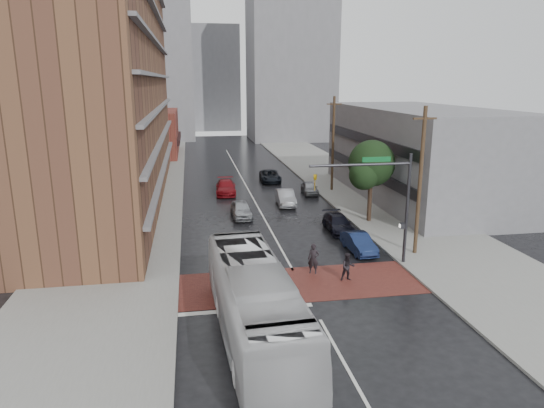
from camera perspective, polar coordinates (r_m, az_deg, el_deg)
ground at (r=28.33m, az=3.57°, el=-9.74°), size 160.00×160.00×0.00m
crosswalk at (r=28.77m, az=3.34°, el=-9.33°), size 14.00×5.00×0.02m
sidewalk_west at (r=51.76m, az=-15.41°, el=0.99°), size 9.00×90.00×0.15m
sidewalk_east at (r=54.36m, az=9.46°, el=1.94°), size 9.00×90.00×0.15m
apartment_block at (r=49.88m, az=-19.60°, el=16.35°), size 10.00×44.00×28.00m
storefront_west at (r=79.81m, az=-13.96°, el=8.11°), size 8.00×16.00×7.00m
building_east at (r=50.96m, az=16.84°, el=5.76°), size 11.00×26.00×9.00m
distant_tower_west at (r=103.58m, az=-14.58°, el=16.33°), size 18.00×16.00×32.00m
distant_tower_east at (r=99.42m, az=2.18°, el=18.02°), size 16.00×14.00×36.00m
distant_tower_center at (r=120.33m, az=-6.92°, el=14.42°), size 12.00×10.00×24.00m
street_tree at (r=40.52m, az=11.62°, el=4.35°), size 4.20×4.10×6.90m
signal_mast at (r=30.86m, az=13.28°, el=1.19°), size 6.50×0.30×7.20m
utility_pole_near at (r=33.33m, az=17.03°, el=2.61°), size 1.60×0.26×10.00m
utility_pole_far at (r=51.75m, az=7.19°, el=7.09°), size 1.60×0.26×10.00m
transit_bus at (r=22.32m, az=-2.03°, el=-11.62°), size 3.61×12.89×3.55m
pedestrian_a at (r=29.95m, az=4.90°, el=-6.44°), size 0.82×0.69×1.91m
pedestrian_b at (r=29.19m, az=8.91°, el=-7.33°), size 0.86×0.69×1.71m
car_travel_a at (r=42.03m, az=-3.66°, el=-0.64°), size 1.72×4.21×1.43m
car_travel_b at (r=46.09m, az=1.61°, el=0.75°), size 1.81×4.56×1.48m
car_travel_c at (r=50.94m, az=-5.46°, el=1.98°), size 2.30×5.09×1.45m
suv_travel at (r=56.90m, az=-0.23°, el=3.31°), size 2.54×5.04×1.37m
car_parked_near at (r=34.12m, az=10.17°, el=-4.53°), size 1.58×4.03×1.31m
car_parked_mid at (r=38.49m, az=7.78°, el=-2.27°), size 1.89×4.44×1.28m
car_parked_far at (r=50.99m, az=4.44°, el=1.92°), size 1.70×3.81×1.27m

